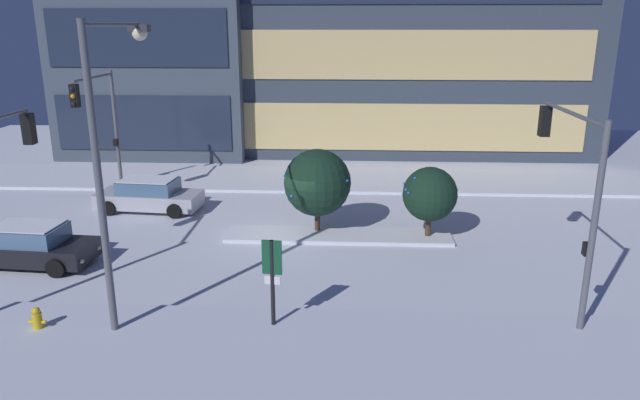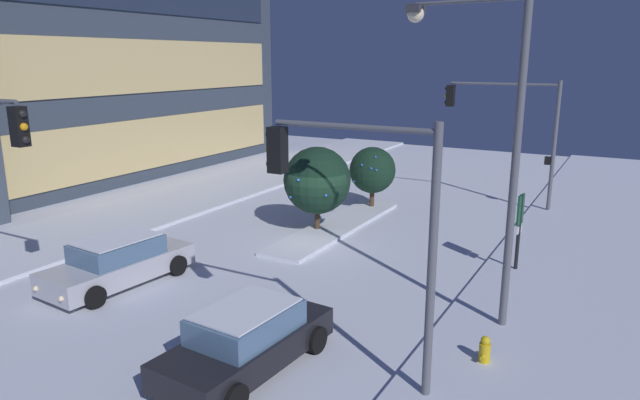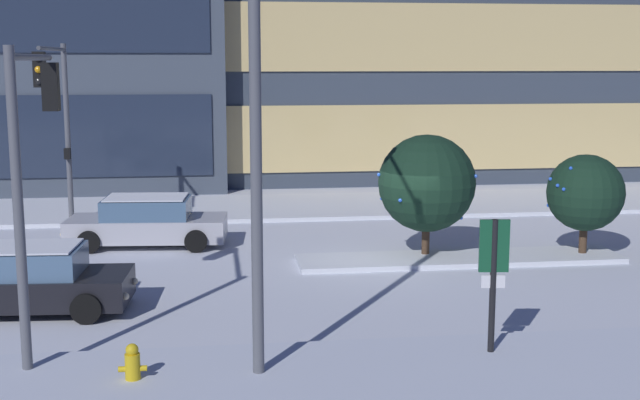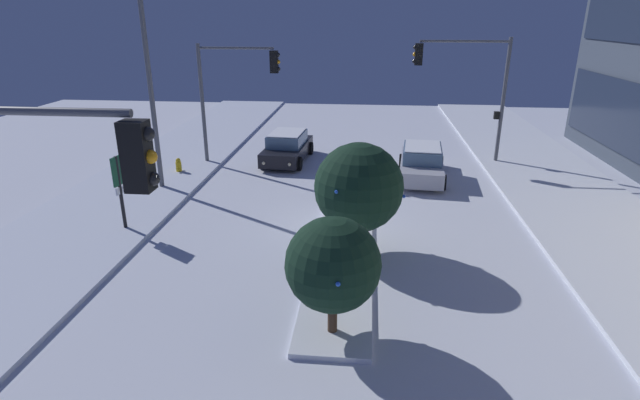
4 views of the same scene
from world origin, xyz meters
name	(u,v)px [view 4 (image 4 of 4)]	position (x,y,z in m)	size (l,w,h in m)	color
ground	(341,234)	(0.00, 0.00, 0.00)	(52.00, 52.00, 0.00)	silver
curb_strip_near	(89,222)	(0.00, -8.99, 0.07)	(52.00, 5.20, 0.14)	silver
curb_strip_far	(620,243)	(0.00, 8.99, 0.07)	(52.00, 5.20, 0.14)	silver
median_strip	(342,262)	(2.16, 0.14, 0.07)	(9.00, 1.80, 0.14)	silver
car_near	(287,147)	(-8.68, -3.25, 0.71)	(4.65, 2.27, 1.49)	black
car_far	(422,163)	(-6.54, 3.24, 0.71)	(4.87, 2.38, 1.49)	#B7B7C1
traffic_light_corner_near_left	(233,82)	(-7.88, -5.63, 4.00)	(0.32, 3.94, 5.75)	#565960
traffic_light_corner_far_left	(469,78)	(-9.37, 5.47, 4.14)	(0.32, 4.53, 6.03)	#565960
street_lamp_arched	(166,58)	(-3.74, -7.07, 5.40)	(0.78, 3.16, 8.36)	#565960
fire_hydrant	(179,166)	(-6.00, -7.94, 0.37)	(0.48, 0.26, 0.77)	gold
parking_info_sign	(119,184)	(0.49, -7.39, 1.69)	(0.55, 0.12, 2.64)	black
decorated_tree_median	(333,265)	(5.71, 0.13, 1.84)	(2.18, 2.14, 2.92)	#473323
decorated_tree_left_of_median	(359,187)	(1.29, 0.57, 2.13)	(2.73, 2.74, 3.48)	#473323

